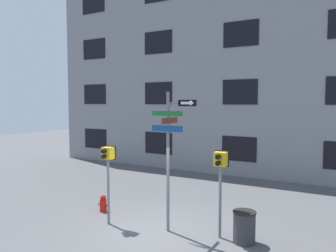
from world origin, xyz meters
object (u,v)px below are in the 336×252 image
trash_bin (244,227)px  pedestrian_signal_left (108,163)px  pedestrian_signal_right (220,169)px  fire_hydrant (103,204)px  street_sign_pole (170,148)px

trash_bin → pedestrian_signal_left: bearing=-170.0°
pedestrian_signal_right → fire_hydrant: (-4.33, 0.11, -1.67)m
street_sign_pole → fire_hydrant: (-2.90, 0.40, -2.22)m
pedestrian_signal_right → trash_bin: size_ratio=2.82×
street_sign_pole → fire_hydrant: bearing=172.1°
fire_hydrant → trash_bin: bearing=-1.1°
pedestrian_signal_left → fire_hydrant: bearing=138.4°
street_sign_pole → pedestrian_signal_right: (1.44, 0.29, -0.55)m
fire_hydrant → pedestrian_signal_right: bearing=-1.4°
trash_bin → pedestrian_signal_right: bearing=-179.0°
street_sign_pole → pedestrian_signal_left: street_sign_pole is taller
pedestrian_signal_left → pedestrian_signal_right: pedestrian_signal_right is taller
pedestrian_signal_right → fire_hydrant: 4.64m
fire_hydrant → trash_bin: trash_bin is taller
street_sign_pole → pedestrian_signal_right: street_sign_pole is taller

